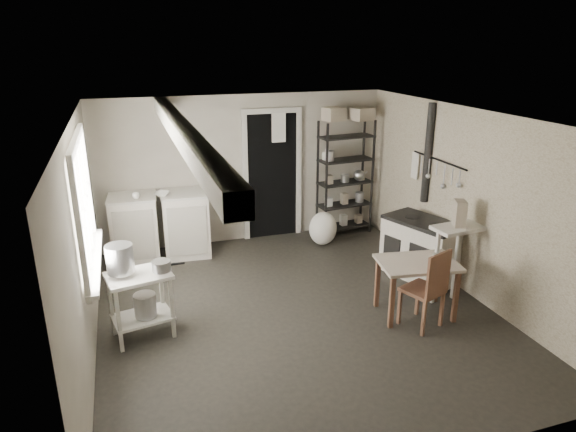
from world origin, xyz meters
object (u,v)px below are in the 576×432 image
object	(u,v)px
base_cabinets	(161,227)
flour_sack	(323,230)
stockpot	(120,259)
work_table	(416,285)
stove	(422,246)
chair	(423,286)
prep_table	(141,303)
shelf_rack	(345,178)

from	to	relation	value
base_cabinets	flour_sack	distance (m)	2.47
stockpot	work_table	world-z (taller)	stockpot
stockpot	stove	world-z (taller)	stockpot
stockpot	stove	distance (m)	3.89
stockpot	chair	xyz separation A→B (m)	(3.15, -0.73, -0.45)
prep_table	shelf_rack	size ratio (longest dim) A/B	0.40
base_cabinets	work_table	distance (m)	3.77
shelf_rack	flour_sack	bearing A→B (deg)	-149.43
stove	flour_sack	world-z (taller)	stove
stove	work_table	xyz separation A→B (m)	(-0.62, -0.87, -0.06)
base_cabinets	stove	xyz separation A→B (m)	(3.27, -1.80, -0.02)
base_cabinets	shelf_rack	world-z (taller)	shelf_rack
prep_table	stove	distance (m)	3.69
stockpot	base_cabinets	xyz separation A→B (m)	(0.56, 2.18, -0.48)
stove	chair	xyz separation A→B (m)	(-0.69, -1.11, 0.04)
prep_table	base_cabinets	xyz separation A→B (m)	(0.40, 2.18, 0.06)
shelf_rack	stove	size ratio (longest dim) A/B	1.83
work_table	flour_sack	xyz separation A→B (m)	(-0.22, 2.35, -0.14)
work_table	prep_table	bearing A→B (deg)	170.78
prep_table	work_table	world-z (taller)	prep_table
stockpot	work_table	distance (m)	3.30
work_table	chair	world-z (taller)	chair
base_cabinets	stove	size ratio (longest dim) A/B	1.43
prep_table	chair	xyz separation A→B (m)	(2.99, -0.73, 0.08)
shelf_rack	chair	bearing A→B (deg)	-103.19
prep_table	chair	distance (m)	3.08
stockpot	work_table	xyz separation A→B (m)	(3.22, -0.50, -0.56)
base_cabinets	chair	world-z (taller)	chair
chair	stove	bearing A→B (deg)	37.05
stove	prep_table	bearing A→B (deg)	166.40
shelf_rack	flour_sack	distance (m)	0.96
stockpot	base_cabinets	size ratio (longest dim) A/B	0.20
stove	chair	world-z (taller)	chair
prep_table	stove	size ratio (longest dim) A/B	0.72
shelf_rack	work_table	world-z (taller)	shelf_rack
work_table	chair	size ratio (longest dim) A/B	0.94
stockpot	work_table	bearing A→B (deg)	-8.77
prep_table	stockpot	world-z (taller)	stockpot
base_cabinets	shelf_rack	bearing A→B (deg)	5.10
stockpot	base_cabinets	distance (m)	2.30
shelf_rack	chair	world-z (taller)	shelf_rack
flour_sack	stove	bearing A→B (deg)	-60.55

